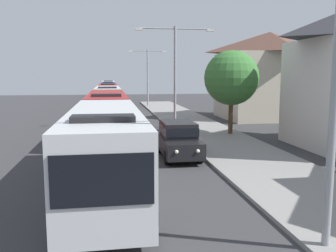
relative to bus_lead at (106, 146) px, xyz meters
name	(u,v)px	position (x,y,z in m)	size (l,w,h in m)	color
bus_lead	(106,146)	(0.00, 0.00, 0.00)	(2.58, 11.13, 3.21)	silver
bus_second_in_line	(107,113)	(0.00, 12.13, 0.00)	(2.58, 12.11, 3.21)	maroon
bus_middle	(108,100)	(0.00, 25.61, 0.00)	(2.58, 11.72, 3.21)	silver
bus_fourth_in_line	(108,94)	(0.00, 38.04, 0.00)	(2.58, 10.60, 3.21)	maroon
bus_rear	(108,90)	(0.00, 50.62, 0.00)	(2.58, 11.81, 3.21)	#284C8C
bus_tail_end	(108,88)	(0.00, 63.59, 0.00)	(2.58, 11.93, 3.21)	silver
white_suv	(178,138)	(3.70, 5.05, -0.66)	(1.86, 4.52, 1.90)	black
streetlamp_mid	(175,65)	(5.40, 15.57, 3.39)	(6.25, 0.28, 7.97)	gray
streetlamp_far	(148,71)	(5.40, 36.81, 3.11)	(5.20, 0.28, 7.59)	gray
roadside_tree	(232,78)	(8.70, 11.43, 2.41)	(3.86, 3.86, 5.89)	#4C3823
house_distant_gabled	(269,75)	(15.80, 21.02, 2.63)	(9.36, 8.10, 8.48)	#BCB29E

